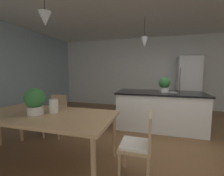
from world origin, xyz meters
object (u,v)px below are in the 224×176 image
at_px(chair_far_left, 56,114).
at_px(chair_kitchen_end, 139,144).
at_px(vase_on_dining_table, 54,106).
at_px(potted_plant_on_island, 164,84).
at_px(kitchen_island, 159,110).
at_px(potted_plant_on_table, 35,100).
at_px(refrigerator, 188,85).
at_px(dining_table, 46,118).

relative_size(chair_far_left, chair_kitchen_end, 1.00).
bearing_deg(vase_on_dining_table, chair_far_left, 125.47).
xyz_separation_m(chair_far_left, potted_plant_on_island, (2.29, 1.05, 0.62)).
height_order(chair_far_left, kitchen_island, kitchen_island).
distance_m(potted_plant_on_island, potted_plant_on_table, 2.77).
xyz_separation_m(chair_kitchen_end, potted_plant_on_island, (0.39, 1.92, 0.62)).
relative_size(kitchen_island, potted_plant_on_table, 5.13).
bearing_deg(kitchen_island, chair_kitchen_end, -98.71).
bearing_deg(potted_plant_on_island, vase_on_dining_table, -133.63).
xyz_separation_m(kitchen_island, potted_plant_on_table, (-1.84, -1.98, 0.50)).
xyz_separation_m(kitchen_island, potted_plant_on_island, (0.10, 0.00, 0.63)).
bearing_deg(kitchen_island, refrigerator, 62.24).
bearing_deg(dining_table, potted_plant_on_table, -158.49).
bearing_deg(vase_on_dining_table, chair_kitchen_end, -4.40).
xyz_separation_m(kitchen_island, refrigerator, (0.99, 1.87, 0.49)).
height_order(dining_table, refrigerator, refrigerator).
relative_size(dining_table, vase_on_dining_table, 9.93).
bearing_deg(chair_far_left, potted_plant_on_table, -69.50).
distance_m(chair_kitchen_end, kitchen_island, 1.95).
bearing_deg(kitchen_island, chair_far_left, -154.36).
xyz_separation_m(potted_plant_on_island, potted_plant_on_table, (-1.94, -1.98, -0.13)).
bearing_deg(potted_plant_on_table, refrigerator, 53.70).
height_order(dining_table, chair_far_left, chair_far_left).
bearing_deg(refrigerator, potted_plant_on_table, -126.30).
bearing_deg(kitchen_island, dining_table, -131.66).
relative_size(chair_far_left, vase_on_dining_table, 4.13).
height_order(kitchen_island, potted_plant_on_table, potted_plant_on_table).
relative_size(dining_table, potted_plant_on_island, 5.79).
xyz_separation_m(chair_kitchen_end, kitchen_island, (0.29, 1.92, -0.01)).
xyz_separation_m(refrigerator, vase_on_dining_table, (-2.62, -3.69, -0.10)).
bearing_deg(potted_plant_on_table, kitchen_island, 47.01).
bearing_deg(chair_far_left, chair_kitchen_end, -24.79).
relative_size(dining_table, refrigerator, 1.10).
bearing_deg(potted_plant_on_table, chair_kitchen_end, 1.89).
bearing_deg(potted_plant_on_table, potted_plant_on_island, 45.52).
xyz_separation_m(dining_table, refrigerator, (2.70, 3.80, 0.27)).
xyz_separation_m(potted_plant_on_island, vase_on_dining_table, (-1.74, -1.82, -0.24)).
distance_m(chair_far_left, potted_plant_on_island, 2.59).
bearing_deg(potted_plant_on_island, kitchen_island, -180.00).
height_order(chair_far_left, chair_kitchen_end, same).
relative_size(potted_plant_on_island, vase_on_dining_table, 1.71).
height_order(chair_kitchen_end, kitchen_island, kitchen_island).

